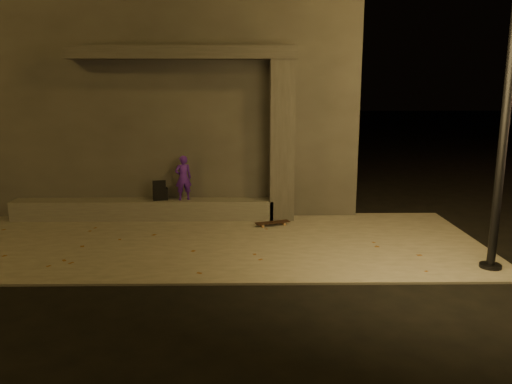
{
  "coord_description": "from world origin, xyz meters",
  "views": [
    {
      "loc": [
        0.96,
        -7.53,
        3.03
      ],
      "look_at": [
        1.09,
        2.0,
        1.03
      ],
      "focal_mm": 35.0,
      "sensor_mm": 36.0,
      "label": 1
    }
  ],
  "objects_px": {
    "backpack": "(160,193)",
    "skateboard": "(273,223)",
    "column": "(282,141)",
    "skateboarder": "(183,178)"
  },
  "relations": [
    {
      "from": "column",
      "to": "skateboard",
      "type": "height_order",
      "value": "column"
    },
    {
      "from": "skateboarder",
      "to": "column",
      "type": "bearing_deg",
      "value": 162.71
    },
    {
      "from": "column",
      "to": "backpack",
      "type": "distance_m",
      "value": 3.04
    },
    {
      "from": "skateboarder",
      "to": "skateboard",
      "type": "relative_size",
      "value": 1.3
    },
    {
      "from": "backpack",
      "to": "skateboard",
      "type": "distance_m",
      "value": 2.71
    },
    {
      "from": "column",
      "to": "skateboarder",
      "type": "xyz_separation_m",
      "value": [
        -2.26,
        0.0,
        -0.83
      ]
    },
    {
      "from": "column",
      "to": "backpack",
      "type": "xyz_separation_m",
      "value": [
        -2.8,
        0.0,
        -1.19
      ]
    },
    {
      "from": "skateboard",
      "to": "skateboarder",
      "type": "bearing_deg",
      "value": 143.07
    },
    {
      "from": "skateboarder",
      "to": "backpack",
      "type": "height_order",
      "value": "skateboarder"
    },
    {
      "from": "column",
      "to": "skateboard",
      "type": "relative_size",
      "value": 4.53
    }
  ]
}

